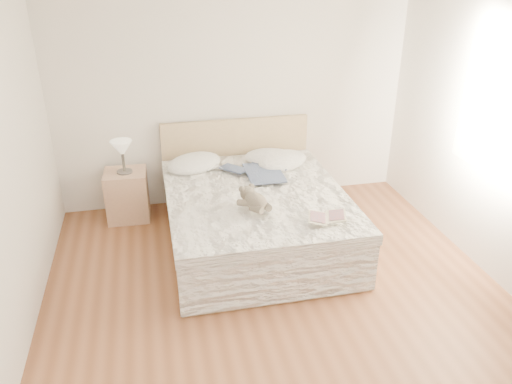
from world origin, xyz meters
TOP-DOWN VIEW (x-y plane):
  - floor at (0.00, 0.00)m, footprint 4.00×4.50m
  - wall_back at (0.00, 2.25)m, footprint 4.00×0.02m
  - window at (1.99, 0.30)m, footprint 0.02×1.30m
  - bed at (0.00, 1.19)m, footprint 1.72×2.14m
  - nightstand at (-1.27, 1.97)m, footprint 0.47×0.42m
  - table_lamp at (-1.26, 1.96)m, footprint 0.28×0.28m
  - pillow_left at (-0.52, 1.86)m, footprint 0.77×0.69m
  - pillow_middle at (0.34, 1.83)m, footprint 0.71×0.60m
  - pillow_right at (0.44, 1.72)m, footprint 0.74×0.68m
  - blouse at (0.17, 1.47)m, footprint 0.59×0.63m
  - photo_book at (-0.46, 1.78)m, footprint 0.41×0.36m
  - childrens_book at (0.48, 0.39)m, footprint 0.40×0.33m
  - teddy_bear at (-0.09, 0.68)m, footprint 0.34×0.39m

SIDE VIEW (x-z plane):
  - floor at x=0.00m, z-range 0.00..0.00m
  - nightstand at x=-1.27m, z-range 0.00..0.56m
  - bed at x=0.00m, z-range -0.19..0.81m
  - blouse at x=0.17m, z-range 0.62..0.64m
  - photo_book at x=-0.46m, z-range 0.62..0.64m
  - childrens_book at x=0.48m, z-range 0.62..0.64m
  - pillow_left at x=-0.52m, z-range 0.55..0.73m
  - pillow_middle at x=0.34m, z-range 0.55..0.73m
  - pillow_right at x=0.44m, z-range 0.55..0.73m
  - teddy_bear at x=-0.09m, z-range 0.56..0.74m
  - table_lamp at x=-1.26m, z-range 0.64..1.00m
  - wall_back at x=0.00m, z-range 0.00..2.70m
  - window at x=1.99m, z-range 0.90..2.00m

